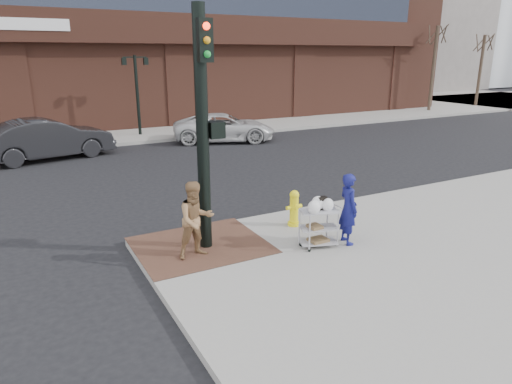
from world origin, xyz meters
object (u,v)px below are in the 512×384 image
traffic_signal_pole (204,125)px  woman_blue (348,209)px  sedan_dark (48,139)px  utility_cart (319,224)px  fire_hydrant (294,208)px  minivan_white (224,128)px  lamp_post (137,86)px  pedestrian_tan (196,220)px

traffic_signal_pole → woman_blue: 3.62m
sedan_dark → utility_cart: bearing=-173.8°
fire_hydrant → minivan_white: bearing=73.5°
lamp_post → fire_hydrant: lamp_post is taller
sedan_dark → minivan_white: (8.10, 0.23, -0.15)m
lamp_post → minivan_white: 5.05m
woman_blue → utility_cart: bearing=88.4°
lamp_post → woman_blue: lamp_post is taller
woman_blue → utility_cart: woman_blue is taller
sedan_dark → utility_cart: sedan_dark is taller
traffic_signal_pole → utility_cart: 3.26m
lamp_post → fire_hydrant: 15.17m
sedan_dark → minivan_white: sedan_dark is taller
lamp_post → traffic_signal_pole: bearing=-99.2°
traffic_signal_pole → woman_blue: traffic_signal_pole is taller
fire_hydrant → traffic_signal_pole: bearing=-175.4°
lamp_post → sedan_dark: (-4.69, -3.42, -1.77)m
traffic_signal_pole → fire_hydrant: 3.25m
pedestrian_tan → lamp_post: bearing=76.0°
utility_cart → woman_blue: bearing=-12.7°
pedestrian_tan → minivan_white: size_ratio=0.32×
traffic_signal_pole → utility_cart: traffic_signal_pole is taller
traffic_signal_pole → fire_hydrant: (2.37, 0.19, -2.22)m
pedestrian_tan → sedan_dark: 12.32m
traffic_signal_pole → utility_cart: (2.15, -1.13, -2.18)m
lamp_post → utility_cart: 16.48m
woman_blue → utility_cart: 0.75m
woman_blue → minivan_white: (3.07, 13.32, -0.26)m
pedestrian_tan → utility_cart: 2.67m
woman_blue → minivan_white: bearing=-1.8°
lamp_post → pedestrian_tan: (-2.86, -15.60, -1.66)m
woman_blue → sedan_dark: size_ratio=0.31×
pedestrian_tan → fire_hydrant: 2.83m
lamp_post → minivan_white: lamp_post is taller
woman_blue → sedan_dark: woman_blue is taller
sedan_dark → utility_cart: size_ratio=4.61×
sedan_dark → fire_hydrant: sedan_dark is taller
woman_blue → pedestrian_tan: bearing=85.3°
minivan_white → pedestrian_tan: bearing=174.8°
sedan_dark → minivan_white: bearing=-100.8°
utility_cart → traffic_signal_pole: bearing=152.3°
sedan_dark → fire_hydrant: bearing=-170.9°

